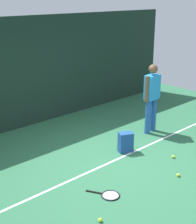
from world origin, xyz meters
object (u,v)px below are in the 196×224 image
Objects in this scene: tennis_racket at (109,195)px; backpack at (125,142)px; tennis_ball_near_player at (100,220)px; tennis_ball_mid_court at (178,175)px; tennis_player at (152,94)px; tennis_ball_by_fence at (173,157)px.

backpack reaches higher than tennis_racket.
tennis_ball_near_player is (-2.08, -1.41, -0.18)m from backpack.
tennis_ball_mid_court is (2.00, -0.02, 0.00)m from tennis_ball_near_player.
tennis_player is 2.42m from tennis_ball_mid_court.
tennis_player reaches higher than tennis_ball_mid_court.
tennis_player is at bearing 88.32° from tennis_racket.
backpack reaches higher than tennis_ball_near_player.
tennis_player is 3.90m from tennis_ball_near_player.
tennis_racket is at bearing 58.45° from backpack.
tennis_ball_by_fence is (0.50, -0.91, -0.18)m from backpack.
backpack is at bearing 34.16° from tennis_ball_near_player.
tennis_racket is 0.73m from tennis_ball_near_player.
tennis_ball_by_fence is at bearing 42.13° from tennis_ball_mid_court.
tennis_racket is at bearing 34.79° from tennis_ball_near_player.
tennis_ball_mid_court is (-0.08, -1.43, -0.18)m from backpack.
tennis_ball_mid_court is at bearing 45.31° from tennis_racket.
backpack is 6.67× the size of tennis_ball_by_fence.
tennis_player is 25.76× the size of tennis_ball_by_fence.
tennis_ball_mid_court is (-1.35, -1.77, -0.93)m from tennis_player.
tennis_ball_near_player is at bearing 58.71° from backpack.
tennis_ball_near_player and tennis_ball_mid_court have the same top height.
tennis_player is at bearing 27.54° from tennis_ball_near_player.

